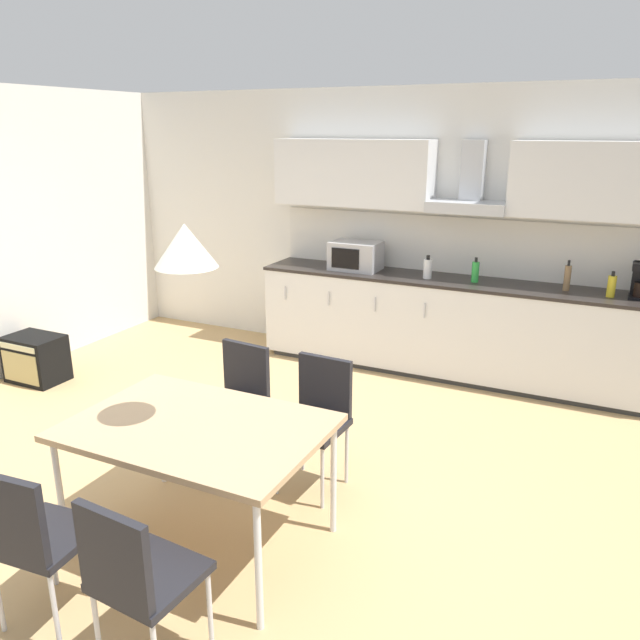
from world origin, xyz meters
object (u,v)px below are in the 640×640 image
(chair_near_right, at_px, (135,571))
(guitar_amp, at_px, (36,358))
(bottle_green, at_px, (475,272))
(chair_near_left, at_px, (31,532))
(bottle_yellow, at_px, (612,286))
(microwave, at_px, (356,256))
(chair_far_left, at_px, (238,393))
(pendant_lamp, at_px, (185,246))
(chair_far_right, at_px, (318,410))
(dining_table, at_px, (197,432))
(bottle_white, at_px, (428,269))
(bottle_brown, at_px, (567,278))

(chair_near_right, xyz_separation_m, guitar_amp, (-3.16, 2.17, -0.31))
(bottle_green, distance_m, chair_near_left, 4.20)
(bottle_yellow, relative_size, guitar_amp, 0.42)
(microwave, distance_m, guitar_amp, 3.21)
(chair_near_right, distance_m, guitar_amp, 3.84)
(chair_far_left, height_order, pendant_lamp, pendant_lamp)
(chair_far_right, bearing_deg, dining_table, -110.08)
(bottle_green, xyz_separation_m, guitar_amp, (-3.65, -1.85, -0.82))
(chair_near_left, distance_m, chair_far_right, 1.83)
(bottle_yellow, bearing_deg, microwave, 179.04)
(chair_near_left, height_order, chair_near_right, same)
(bottle_white, xyz_separation_m, pendant_lamp, (-0.37, -3.11, 0.70))
(chair_near_left, bearing_deg, chair_far_left, 89.94)
(bottle_green, height_order, pendant_lamp, pendant_lamp)
(dining_table, relative_size, chair_near_right, 1.59)
(bottle_brown, height_order, chair_near_left, bottle_brown)
(bottle_yellow, distance_m, guitar_amp, 5.19)
(bottle_green, bearing_deg, pendant_lamp, -104.18)
(bottle_white, xyz_separation_m, chair_far_right, (-0.05, -2.25, -0.50))
(chair_far_left, relative_size, pendant_lamp, 2.72)
(bottle_yellow, xyz_separation_m, bottle_white, (-1.57, -0.02, 0.00))
(bottle_green, relative_size, chair_near_left, 0.26)
(chair_near_right, relative_size, guitar_amp, 1.67)
(bottle_yellow, relative_size, dining_table, 0.16)
(microwave, xyz_separation_m, chair_near_right, (0.69, -4.03, -0.55))
(chair_near_left, bearing_deg, bottle_green, 74.67)
(bottle_green, xyz_separation_m, dining_table, (-0.80, -3.16, -0.33))
(bottle_yellow, bearing_deg, dining_table, -121.79)
(bottle_white, xyz_separation_m, chair_near_right, (-0.06, -3.97, -0.50))
(chair_near_left, bearing_deg, chair_far_right, 70.24)
(bottle_brown, xyz_separation_m, guitar_amp, (-4.44, -1.89, -0.83))
(dining_table, bearing_deg, bottle_white, 83.30)
(bottle_yellow, bearing_deg, bottle_green, 178.36)
(chair_near_right, xyz_separation_m, chair_far_left, (-0.61, 1.72, 0.00))
(chair_near_right, bearing_deg, bottle_yellow, 67.72)
(dining_table, height_order, chair_near_right, chair_near_right)
(chair_far_left, bearing_deg, bottle_white, 73.50)
(bottle_white, distance_m, chair_far_left, 2.40)
(chair_far_left, bearing_deg, chair_far_right, 0.03)
(chair_far_right, bearing_deg, chair_near_left, -109.76)
(bottle_yellow, height_order, dining_table, bottle_yellow)
(chair_near_right, height_order, chair_far_left, same)
(bottle_brown, bearing_deg, chair_far_right, -118.56)
(bottle_yellow, xyz_separation_m, bottle_green, (-1.14, 0.03, 0.00))
(bottle_green, height_order, bottle_white, bottle_green)
(bottle_yellow, relative_size, bottle_green, 0.96)
(chair_far_left, xyz_separation_m, pendant_lamp, (0.30, -0.86, 1.20))
(chair_near_left, height_order, pendant_lamp, pendant_lamp)
(microwave, bearing_deg, bottle_yellow, -0.96)
(chair_far_right, distance_m, chair_far_left, 0.62)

